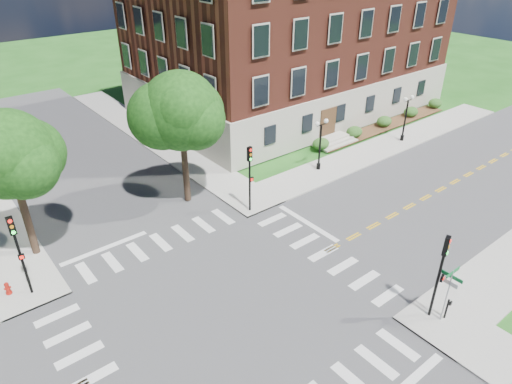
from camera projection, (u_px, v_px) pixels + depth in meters
ground at (227, 306)px, 23.86m from camera, size 160.00×160.00×0.00m
road_ew at (227, 305)px, 23.86m from camera, size 90.00×12.00×0.01m
road_ns at (227, 305)px, 23.86m from camera, size 12.00×90.00×0.01m
sidewalk_ne at (265, 142)px, 42.65m from camera, size 34.00×34.00×0.12m
crosswalk_east at (323, 253)px, 27.78m from camera, size 2.20×10.20×0.02m
stop_bar_east at (308, 223)px, 30.69m from camera, size 0.40×5.50×0.00m
main_building at (289, 29)px, 47.76m from camera, size 30.60×22.40×16.50m
shrub_row at (383, 128)px, 45.88m from camera, size 18.00×2.00×1.30m
tree_c at (8, 155)px, 24.50m from camera, size 4.94×4.94×9.00m
tree_d at (180, 111)px, 29.92m from camera, size 5.30×5.30×9.38m
traffic_signal_se at (441, 267)px, 21.61m from camera, size 0.38×0.44×4.80m
traffic_signal_ne at (250, 171)px, 30.42m from camera, size 0.35×0.40×4.80m
traffic_signal_nw at (18, 246)px, 23.06m from camera, size 0.33×0.36×4.80m
twin_lamp_west at (320, 142)px, 36.36m from camera, size 1.36×0.36×4.23m
twin_lamp_east at (406, 116)px, 41.59m from camera, size 1.36×0.36×4.23m
street_sign_pole at (450, 286)px, 21.78m from camera, size 1.10×1.10×3.10m
push_button_post at (447, 308)px, 22.60m from camera, size 0.14×0.21×1.20m
fire_hydrant at (8, 289)px, 24.32m from camera, size 0.35×0.35×0.75m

